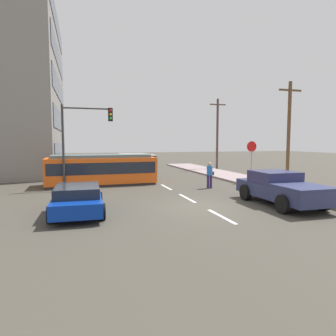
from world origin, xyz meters
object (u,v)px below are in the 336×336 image
streetcar_tram (102,169)px  traffic_light_mast (83,130)px  city_bus (136,163)px  stop_sign (252,153)px  utility_pole_near (289,131)px  pickup_truck_parked (281,188)px  utility_pole_mid (217,133)px  parked_sedan_mid (77,171)px  parked_sedan_near (78,199)px  pedestrian_crossing (210,174)px

streetcar_tram → traffic_light_mast: bearing=-129.6°
traffic_light_mast → city_bus: bearing=56.8°
stop_sign → utility_pole_near: size_ratio=0.40×
pickup_truck_parked → stop_sign: stop_sign is taller
utility_pole_mid → city_bus: bearing=-163.4°
streetcar_tram → utility_pole_mid: 15.69m
parked_sedan_mid → utility_pole_mid: 15.60m
pickup_truck_parked → utility_pole_near: bearing=49.7°
pickup_truck_parked → stop_sign: 7.76m
city_bus → pickup_truck_parked: size_ratio=1.07×
streetcar_tram → city_bus: bearing=58.6°
streetcar_tram → parked_sedan_near: streetcar_tram is taller
pedestrian_crossing → stop_sign: 4.45m
city_bus → pickup_truck_parked: (4.22, -14.82, -0.26)m
streetcar_tram → city_bus: streetcar_tram is taller
utility_pole_near → utility_pole_mid: size_ratio=0.95×
city_bus → pickup_truck_parked: 15.41m
utility_pole_near → pedestrian_crossing: bearing=-174.7°
utility_pole_mid → stop_sign: bearing=-102.6°
streetcar_tram → pickup_truck_parked: 11.94m
streetcar_tram → pedestrian_crossing: (6.54, -3.59, -0.14)m
pickup_truck_parked → traffic_light_mast: traffic_light_mast is taller
city_bus → pedestrian_crossing: city_bus is taller
streetcar_tram → pedestrian_crossing: 7.46m
pedestrian_crossing → utility_pole_near: size_ratio=0.23×
utility_pole_near → parked_sedan_mid: bearing=154.4°
city_bus → traffic_light_mast: traffic_light_mast is taller
streetcar_tram → stop_sign: stop_sign is taller
pickup_truck_parked → utility_pole_near: (5.20, 6.13, 2.98)m
streetcar_tram → stop_sign: 10.78m
city_bus → pedestrian_crossing: 9.77m
parked_sedan_near → parked_sedan_mid: 12.22m
city_bus → traffic_light_mast: bearing=-123.2°
city_bus → traffic_light_mast: (-4.65, -7.11, 2.64)m
stop_sign → pedestrian_crossing: bearing=-158.8°
traffic_light_mast → utility_pole_mid: utility_pole_mid is taller
streetcar_tram → utility_pole_mid: (12.87, 8.49, 2.88)m
parked_sedan_mid → city_bus: bearing=18.5°
utility_pole_near → utility_pole_mid: utility_pole_mid is taller
parked_sedan_near → pickup_truck_parked: bearing=-5.4°
pedestrian_crossing → traffic_light_mast: bearing=164.3°
city_bus → streetcar_tram: bearing=-121.4°
stop_sign → traffic_light_mast: traffic_light_mast is taller
streetcar_tram → parked_sedan_mid: streetcar_tram is taller
streetcar_tram → traffic_light_mast: traffic_light_mast is taller
traffic_light_mast → utility_pole_near: 14.15m
city_bus → parked_sedan_mid: 5.44m
streetcar_tram → traffic_light_mast: (-1.18, -1.42, 2.62)m
utility_pole_near → traffic_light_mast: bearing=173.6°
traffic_light_mast → utility_pole_near: size_ratio=0.73×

